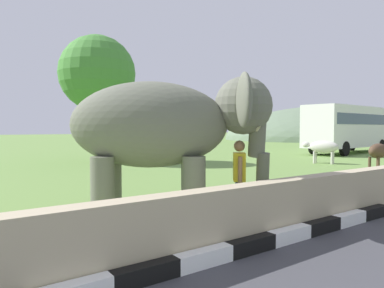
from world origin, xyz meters
TOP-DOWN VIEW (x-y plane):
  - barrier_parapet at (2.00, 4.43)m, footprint 28.00×0.36m
  - elephant at (3.58, 6.33)m, footprint 3.95×3.53m
  - person_handler at (4.90, 5.68)m, footprint 0.47×0.55m
  - bus_white at (25.08, 15.19)m, footprint 9.53×3.33m
  - cow_near at (16.54, 11.61)m, footprint 1.14×1.90m
  - cow_mid at (15.64, 8.20)m, footprint 1.92×0.76m
  - tree_distant at (7.01, 19.32)m, footprint 4.17×4.17m
  - hill_east at (55.00, 36.07)m, footprint 39.77×31.82m

SIDE VIEW (x-z plane):
  - hill_east at x=55.00m, z-range -5.67..5.67m
  - barrier_parapet at x=2.00m, z-range 0.00..1.00m
  - cow_near at x=16.54m, z-range 0.26..1.48m
  - cow_mid at x=15.64m, z-range 0.26..1.48m
  - person_handler at x=4.90m, z-range 0.10..1.75m
  - elephant at x=3.58m, z-range 0.46..3.40m
  - bus_white at x=25.08m, z-range 0.33..3.83m
  - tree_distant at x=7.01m, z-range 1.39..8.39m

